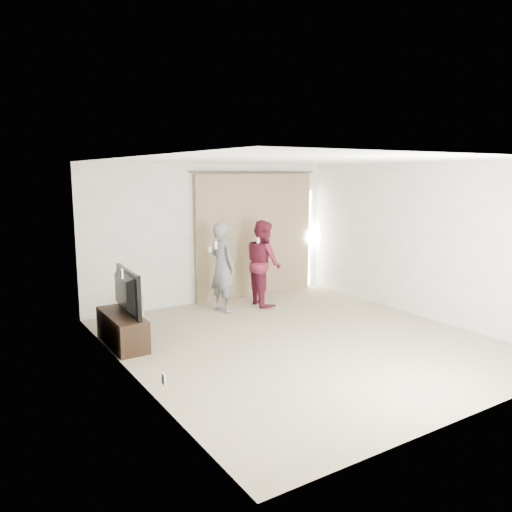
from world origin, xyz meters
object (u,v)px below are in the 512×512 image
Objects in this scene: tv_console at (122,329)px; person_woman at (263,263)px; person_man at (222,267)px; tv at (121,292)px.

tv_console is 3.07m from person_woman.
person_woman is at bearing -0.00° from person_man.
tv is at bearing -158.98° from person_man.
person_woman reaches higher than tv_console.
tv_console is 0.75× the size of person_woman.
tv is 2.20m from person_man.
tv_console is at bearing 0.00° from tv.
tv is at bearing -164.84° from person_woman.
tv is 0.70× the size of person_man.
tv is at bearing 0.00° from tv_console.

